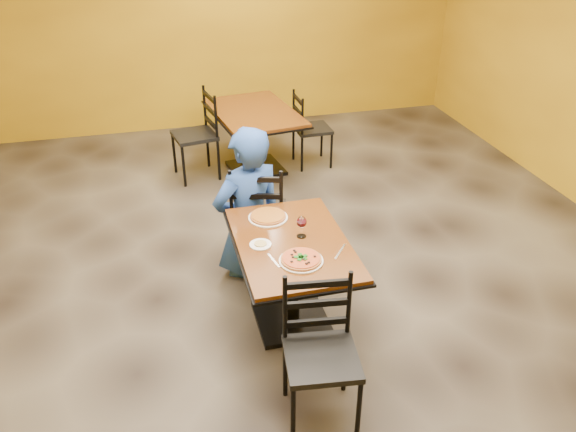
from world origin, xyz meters
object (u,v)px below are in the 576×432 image
object	(u,v)px
pizza_far	(268,216)
wine_glass	(302,226)
side_plate	(260,245)
diner	(248,202)
chair_second_right	(312,129)
plate_main	(301,261)
table_second	(255,126)
chair_main_far	(259,213)
chair_main_near	(322,359)
pizza_main	(301,259)
plate_far	(268,218)
table_main	(292,263)
chair_second_left	(194,136)

from	to	relation	value
pizza_far	wine_glass	xyz separation A→B (m)	(0.18, -0.33, 0.07)
side_plate	wine_glass	xyz separation A→B (m)	(0.32, 0.04, 0.08)
diner	wine_glass	size ratio (longest dim) A/B	7.52
chair_second_right	plate_main	world-z (taller)	chair_second_right
table_second	pizza_far	world-z (taller)	pizza_far
chair_main_far	diner	distance (m)	0.22
chair_main_near	pizza_main	world-z (taller)	chair_main_near
table_second	plate_far	bearing A→B (deg)	-98.97
chair_main_far	plate_far	bearing A→B (deg)	103.17
chair_main_near	wine_glass	world-z (taller)	chair_main_near
plate_far	chair_second_right	bearing A→B (deg)	66.01
table_main	pizza_far	distance (m)	0.44
chair_main_far	side_plate	size ratio (longest dim) A/B	6.35
table_second	pizza_main	bearing A→B (deg)	-95.50
side_plate	plate_far	bearing A→B (deg)	69.36
pizza_far	chair_second_left	bearing A→B (deg)	97.37
table_second	chair_main_near	distance (m)	3.82
table_second	chair_main_near	bearing A→B (deg)	-95.37
chair_second_left	side_plate	xyz separation A→B (m)	(0.18, -2.84, 0.25)
chair_second_right	pizza_far	distance (m)	2.72
chair_main_near	pizza_far	world-z (taller)	chair_main_near
table_second	plate_far	xyz separation A→B (m)	(-0.39, -2.47, 0.19)
table_second	chair_second_left	distance (m)	0.71
chair_second_left	wine_glass	bearing A→B (deg)	-0.13
table_main	side_plate	bearing A→B (deg)	178.25
diner	plate_main	xyz separation A→B (m)	(0.17, -1.07, 0.08)
plate_far	wine_glass	world-z (taller)	wine_glass
chair_main_far	chair_second_right	world-z (taller)	chair_main_far
side_plate	chair_main_far	bearing A→B (deg)	79.32
table_second	wine_glass	xyz separation A→B (m)	(-0.21, -2.80, 0.28)
table_second	side_plate	world-z (taller)	side_plate
chair_second_right	wine_glass	size ratio (longest dim) A/B	5.05
diner	side_plate	world-z (taller)	diner
table_second	diner	size ratio (longest dim) A/B	1.07
diner	pizza_far	size ratio (longest dim) A/B	4.83
table_main	plate_main	distance (m)	0.33
table_second	chair_main_far	xyz separation A→B (m)	(-0.36, -1.96, -0.05)
table_second	wine_glass	distance (m)	2.82
plate_main	plate_far	size ratio (longest dim) A/B	1.00
wine_glass	diner	bearing A→B (deg)	108.86
wine_glass	chair_main_near	bearing A→B (deg)	-98.36
diner	side_plate	bearing A→B (deg)	67.70
plate_main	side_plate	distance (m)	0.36
table_second	plate_main	distance (m)	3.13
chair_second_left	pizza_main	bearing A→B (deg)	-2.77
plate_main	pizza_far	distance (m)	0.65
table_main	chair_main_near	bearing A→B (deg)	-93.74
plate_main	wine_glass	world-z (taller)	wine_glass
table_main	table_second	distance (m)	2.86
chair_main_near	chair_second_left	xyz separation A→B (m)	(-0.35, 3.80, 0.02)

